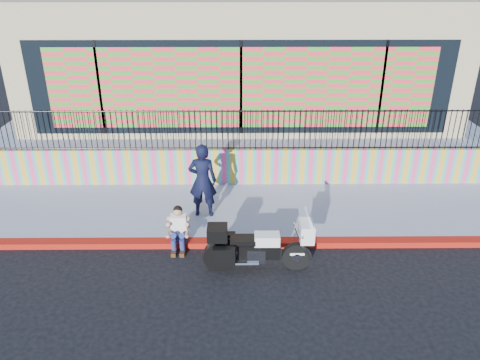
{
  "coord_description": "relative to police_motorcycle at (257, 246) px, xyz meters",
  "views": [
    {
      "loc": [
        -0.14,
        -9.63,
        6.23
      ],
      "look_at": [
        -0.06,
        1.2,
        1.2
      ],
      "focal_mm": 35.0,
      "sensor_mm": 36.0,
      "label": 1
    }
  ],
  "objects": [
    {
      "name": "storefront_building",
      "position": [
        -0.29,
        9.09,
        2.63
      ],
      "size": [
        14.0,
        8.06,
        4.0
      ],
      "color": "tan",
      "rests_on": "elevated_platform"
    },
    {
      "name": "police_motorcycle",
      "position": [
        0.0,
        0.0,
        0.0
      ],
      "size": [
        2.36,
        0.78,
        1.47
      ],
      "color": "black",
      "rests_on": "ground"
    },
    {
      "name": "mural_wall",
      "position": [
        -0.29,
        4.21,
        0.09
      ],
      "size": [
        16.0,
        0.2,
        1.1
      ],
      "primitive_type": "cube",
      "color": "#FF4380",
      "rests_on": "sidewalk"
    },
    {
      "name": "seated_man",
      "position": [
        -1.81,
        0.83,
        -0.16
      ],
      "size": [
        0.54,
        0.71,
        1.06
      ],
      "color": "navy",
      "rests_on": "ground"
    },
    {
      "name": "ground",
      "position": [
        -0.29,
        0.96,
        -0.61
      ],
      "size": [
        90.0,
        90.0,
        0.0
      ],
      "primitive_type": "plane",
      "color": "black",
      "rests_on": "ground"
    },
    {
      "name": "sidewalk",
      "position": [
        -0.29,
        2.61,
        -0.54
      ],
      "size": [
        16.0,
        3.0,
        0.15
      ],
      "primitive_type": "cube",
      "color": "#9096AD",
      "rests_on": "ground"
    },
    {
      "name": "red_curb",
      "position": [
        -0.29,
        0.96,
        -0.54
      ],
      "size": [
        16.0,
        0.3,
        0.15
      ],
      "primitive_type": "cube",
      "color": "#A11B0B",
      "rests_on": "ground"
    },
    {
      "name": "metal_fence",
      "position": [
        -0.29,
        4.21,
        1.24
      ],
      "size": [
        15.8,
        0.04,
        1.2
      ],
      "primitive_type": null,
      "color": "black",
      "rests_on": "mural_wall"
    },
    {
      "name": "police_officer",
      "position": [
        -1.31,
        2.24,
        0.53
      ],
      "size": [
        0.75,
        0.52,
        1.99
      ],
      "primitive_type": "imported",
      "rotation": [
        0.0,
        0.0,
        3.09
      ],
      "color": "black",
      "rests_on": "sidewalk"
    },
    {
      "name": "elevated_platform",
      "position": [
        -0.29,
        9.31,
        0.01
      ],
      "size": [
        16.0,
        10.0,
        1.25
      ],
      "primitive_type": "cube",
      "color": "#9096AD",
      "rests_on": "ground"
    }
  ]
}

